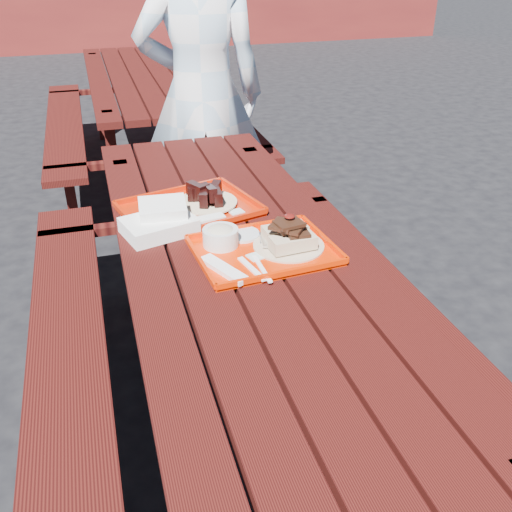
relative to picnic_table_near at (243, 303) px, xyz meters
name	(u,v)px	position (x,y,z in m)	size (l,w,h in m)	color
ground	(245,425)	(0.00, 0.00, -0.56)	(60.00, 60.00, 0.00)	black
picnic_table_near	(243,303)	(0.00, 0.00, 0.00)	(1.41, 2.40, 0.75)	#3F100C
picnic_table_far	(143,100)	(0.00, 2.80, 0.00)	(1.41, 2.40, 0.75)	#3F100C
near_tray	(261,242)	(0.06, 0.00, 0.22)	(0.45, 0.37, 0.13)	red
far_tray	(188,207)	(-0.11, 0.34, 0.21)	(0.53, 0.46, 0.08)	#BE1E04
white_cloth	(160,221)	(-0.22, 0.22, 0.23)	(0.27, 0.22, 0.09)	white
person	(202,96)	(0.17, 1.41, 0.34)	(0.66, 0.43, 1.81)	#ABC9E1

